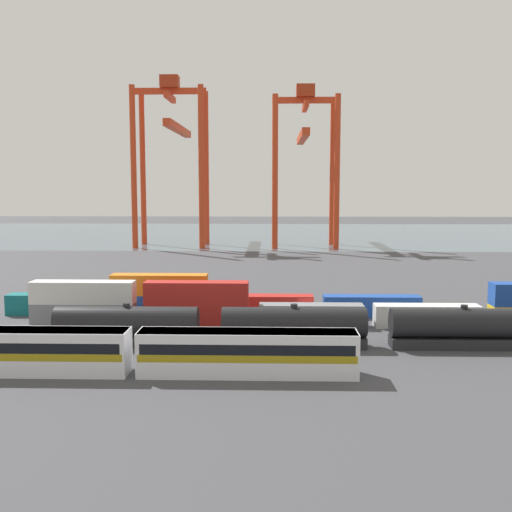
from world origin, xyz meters
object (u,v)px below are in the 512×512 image
Objects in this scene: freight_tank_row at (463,328)px; shipping_container_16 at (372,306)px; passenger_train at (134,350)px; gantry_crane_central at (304,149)px; gantry_crane_west at (173,144)px; shipping_container_4 at (311,315)px.

freight_tank_row is 16.34m from shipping_container_16.
gantry_crane_central reaches higher than passenger_train.
gantry_crane_west is (-39.82, 91.31, 26.41)m from shipping_container_16.
freight_tank_row is at bearing -84.17° from gantry_crane_central.
gantry_crane_central is (20.49, 115.43, 23.93)m from passenger_train.
freight_tank_row is 6.86× the size of shipping_container_4.
shipping_container_4 is (16.53, 18.62, -0.84)m from passenger_train.
passenger_train is 24.91m from shipping_container_4.
freight_tank_row is at bearing -65.30° from shipping_container_16.
gantry_crane_west reaches higher than passenger_train.
gantry_crane_west is (-15.34, 115.64, 25.57)m from passenger_train.
shipping_container_16 is at bearing -66.44° from gantry_crane_west.
shipping_container_4 is at bearing 48.39° from passenger_train.
freight_tank_row reaches higher than shipping_container_16.
freight_tank_row is 1.84× the size of gantry_crane_west.
gantry_crane_central is (3.96, 96.81, 24.77)m from shipping_container_4.
gantry_crane_west is (-46.64, 106.14, 25.62)m from freight_tank_row.
gantry_crane_west reaches higher than gantry_crane_central.
passenger_train is 3.20× the size of shipping_container_16.
gantry_crane_central reaches higher than freight_tank_row.
passenger_train is 0.47× the size of freight_tank_row.
shipping_container_16 is 0.28× the size of gantry_crane_central.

